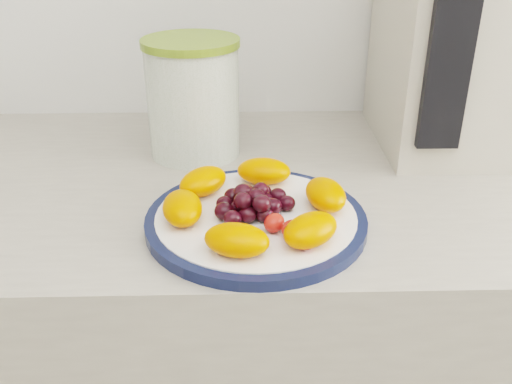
{
  "coord_description": "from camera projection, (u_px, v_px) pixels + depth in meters",
  "views": [
    {
      "loc": [
        -0.11,
        0.4,
        1.28
      ],
      "look_at": [
        -0.09,
        1.05,
        0.95
      ],
      "focal_mm": 40.0,
      "sensor_mm": 36.0,
      "label": 1
    }
  ],
  "objects": [
    {
      "name": "appliance_panel",
      "position": [
        449.0,
        57.0,
        0.8
      ],
      "size": [
        0.06,
        0.02,
        0.27
      ],
      "primitive_type": "cube",
      "rotation": [
        0.0,
        0.0,
        -0.01
      ],
      "color": "black",
      "rests_on": "appliance_body"
    },
    {
      "name": "fruit_plate",
      "position": [
        255.0,
        204.0,
        0.73
      ],
      "size": [
        0.25,
        0.25,
        0.04
      ],
      "color": "#F55D00",
      "rests_on": "plate_face"
    },
    {
      "name": "appliance_body",
      "position": [
        451.0,
        38.0,
        0.94
      ],
      "size": [
        0.21,
        0.29,
        0.36
      ],
      "primitive_type": "cube",
      "rotation": [
        0.0,
        0.0,
        -0.01
      ],
      "color": "#B9B09E",
      "rests_on": "counter"
    },
    {
      "name": "canister_lid",
      "position": [
        190.0,
        42.0,
        0.89
      ],
      "size": [
        0.18,
        0.18,
        0.01
      ],
      "primitive_type": "cylinder",
      "rotation": [
        0.0,
        0.0,
        -0.2
      ],
      "color": "olive",
      "rests_on": "canister"
    },
    {
      "name": "canister",
      "position": [
        193.0,
        102.0,
        0.93
      ],
      "size": [
        0.18,
        0.18,
        0.18
      ],
      "primitive_type": "cylinder",
      "rotation": [
        0.0,
        0.0,
        -0.2
      ],
      "color": "#3F5E1F",
      "rests_on": "counter"
    },
    {
      "name": "plate_face",
      "position": [
        256.0,
        220.0,
        0.75
      ],
      "size": [
        0.26,
        0.26,
        0.02
      ],
      "primitive_type": "cylinder",
      "color": "white",
      "rests_on": "counter"
    },
    {
      "name": "plate_rim",
      "position": [
        256.0,
        221.0,
        0.75
      ],
      "size": [
        0.29,
        0.29,
        0.01
      ],
      "primitive_type": "cylinder",
      "color": "#10193A",
      "rests_on": "counter"
    }
  ]
}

